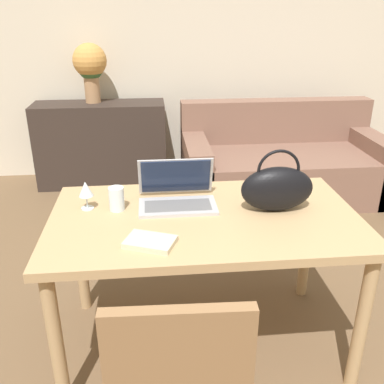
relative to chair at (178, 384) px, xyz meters
name	(u,v)px	position (x,y,z in m)	size (l,w,h in m)	color
wall_back	(176,38)	(0.23, 3.38, 0.84)	(10.00, 0.06, 2.70)	beige
dining_table	(205,232)	(0.18, 0.74, 0.14)	(1.43, 0.82, 0.74)	tan
chair	(178,384)	(0.00, 0.00, 0.00)	(0.46, 0.46, 0.91)	olive
couch	(282,165)	(1.15, 2.63, -0.24)	(1.83, 0.93, 0.82)	#7F5B4C
sideboard	(102,144)	(-0.54, 3.06, -0.12)	(1.23, 0.40, 0.80)	#332823
laptop	(177,192)	(0.06, 0.90, 0.28)	(0.37, 0.27, 0.21)	#ADADB2
drinking_glass	(117,199)	(-0.23, 0.84, 0.28)	(0.07, 0.07, 0.11)	silver
wine_glass	(86,190)	(-0.37, 0.87, 0.32)	(0.07, 0.07, 0.14)	silver
handbag	(277,188)	(0.52, 0.77, 0.34)	(0.34, 0.13, 0.30)	black
flower_vase	(90,65)	(-0.58, 3.10, 0.62)	(0.31, 0.31, 0.54)	tan
book	(150,242)	(-0.08, 0.50, 0.24)	(0.23, 0.20, 0.02)	beige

